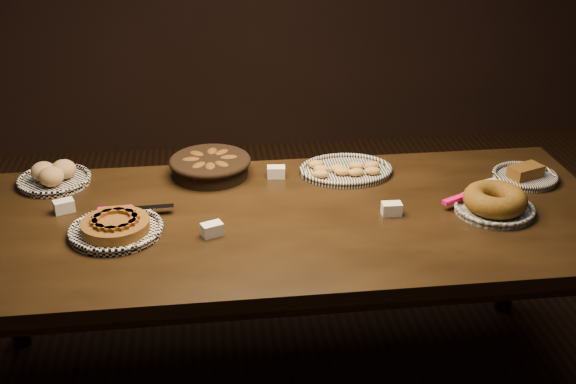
{
  "coord_description": "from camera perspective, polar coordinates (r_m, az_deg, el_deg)",
  "views": [
    {
      "loc": [
        -0.25,
        -2.25,
        1.96
      ],
      "look_at": [
        0.03,
        0.05,
        0.82
      ],
      "focal_mm": 45.0,
      "sensor_mm": 36.0,
      "label": 1
    }
  ],
  "objects": [
    {
      "name": "tent_cards",
      "position": [
        2.63,
        0.12,
        -0.6
      ],
      "size": [
        1.66,
        0.5,
        0.04
      ],
      "color": "white",
      "rests_on": "buffet_table"
    },
    {
      "name": "ground",
      "position": [
        2.99,
        -0.56,
        -14.72
      ],
      "size": [
        5.0,
        5.0,
        0.0
      ],
      "primitive_type": "plane",
      "color": "black",
      "rests_on": "ground"
    },
    {
      "name": "croissant_basket",
      "position": [
        2.87,
        -6.16,
        2.17
      ],
      "size": [
        0.32,
        0.32,
        0.08
      ],
      "rotation": [
        0.0,
        0.0,
        0.07
      ],
      "color": "black",
      "rests_on": "buffet_table"
    },
    {
      "name": "buffet_table",
      "position": [
        2.6,
        -0.63,
        -3.37
      ],
      "size": [
        2.4,
        1.0,
        0.75
      ],
      "color": "black",
      "rests_on": "ground"
    },
    {
      "name": "bread_roll_plate",
      "position": [
        2.94,
        -18.04,
        1.19
      ],
      "size": [
        0.28,
        0.28,
        0.09
      ],
      "rotation": [
        0.0,
        0.0,
        0.06
      ],
      "color": "white",
      "rests_on": "buffet_table"
    },
    {
      "name": "madeleine_platter",
      "position": [
        2.89,
        4.56,
        1.75
      ],
      "size": [
        0.37,
        0.3,
        0.04
      ],
      "rotation": [
        0.0,
        0.0,
        0.19
      ],
      "color": "black",
      "rests_on": "buffet_table"
    },
    {
      "name": "apple_tart_plate",
      "position": [
        2.52,
        -13.44,
        -2.74
      ],
      "size": [
        0.35,
        0.32,
        0.06
      ],
      "rotation": [
        0.0,
        0.0,
        -0.12
      ],
      "color": "white",
      "rests_on": "buffet_table"
    },
    {
      "name": "loaf_plate",
      "position": [
        2.98,
        18.22,
        1.26
      ],
      "size": [
        0.25,
        0.25,
        0.06
      ],
      "rotation": [
        0.0,
        0.0,
        0.37
      ],
      "color": "black",
      "rests_on": "buffet_table"
    },
    {
      "name": "bundt_cake_plate",
      "position": [
        2.68,
        16.0,
        -0.8
      ],
      "size": [
        0.32,
        0.31,
        0.09
      ],
      "rotation": [
        0.0,
        0.0,
        -0.31
      ],
      "color": "black",
      "rests_on": "buffet_table"
    }
  ]
}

